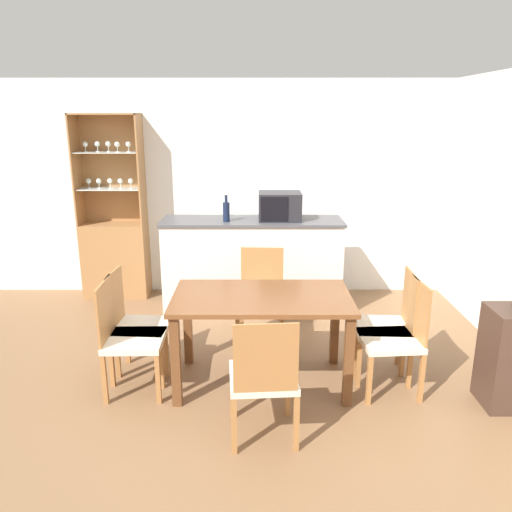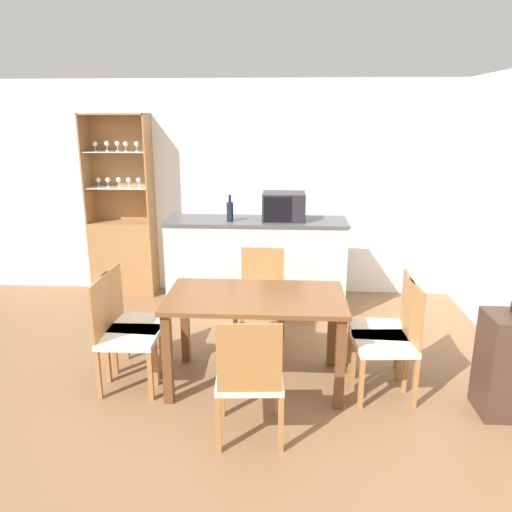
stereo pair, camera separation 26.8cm
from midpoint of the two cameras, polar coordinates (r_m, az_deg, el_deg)
ground_plane at (r=4.02m, az=-2.70°, el=-16.36°), size 18.00×18.00×0.00m
wall_back at (r=6.09m, az=-0.26°, el=7.62°), size 6.80×0.06×2.55m
kitchen_counter at (r=5.55m, az=1.42°, el=-1.12°), size 1.97×0.58×1.05m
display_cabinet at (r=6.29m, az=-13.72°, el=1.44°), size 0.76×0.35×2.16m
dining_table at (r=4.00m, az=1.88°, el=-6.14°), size 1.42×0.80×0.76m
dining_chair_side_right_near at (r=4.09m, az=16.92°, el=-9.26°), size 0.48×0.48×0.92m
dining_chair_head_near at (r=3.41m, az=1.56°, el=-13.75°), size 0.48×0.48×0.92m
dining_chair_side_right_far at (r=4.29m, az=16.22°, el=-7.95°), size 0.47×0.47×0.92m
dining_chair_side_left_far at (r=4.34m, az=-12.23°, el=-7.39°), size 0.47×0.47×0.92m
dining_chair_head_far at (r=4.77m, az=2.14°, el=-4.89°), size 0.47×0.47×0.92m
dining_chair_side_left_near at (r=4.13m, az=-13.13°, el=-8.71°), size 0.46×0.46×0.92m
microwave at (r=5.40m, az=4.62°, el=5.67°), size 0.45×0.38×0.30m
wine_bottle at (r=5.32m, az=-1.55°, el=5.17°), size 0.07×0.07×0.28m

